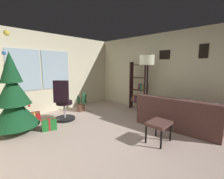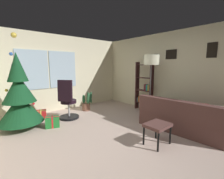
# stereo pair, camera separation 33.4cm
# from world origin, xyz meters

# --- Properties ---
(ground_plane) EXTENTS (4.73, 5.72, 0.10)m
(ground_plane) POSITION_xyz_m (0.00, 0.00, -0.05)
(ground_plane) COLOR beige
(wall_back_with_windows) EXTENTS (4.73, 0.12, 2.53)m
(wall_back_with_windows) POSITION_xyz_m (-0.02, 2.91, 1.27)
(wall_back_with_windows) COLOR beige
(wall_back_with_windows) RESTS_ON ground_plane
(wall_right_with_frames) EXTENTS (0.12, 5.72, 2.53)m
(wall_right_with_frames) POSITION_xyz_m (2.41, -0.00, 1.27)
(wall_right_with_frames) COLOR beige
(wall_right_with_frames) RESTS_ON ground_plane
(couch) EXTENTS (1.76, 1.94, 0.77)m
(couch) POSITION_xyz_m (1.69, -0.78, 0.27)
(couch) COLOR brown
(couch) RESTS_ON ground_plane
(footstool) EXTENTS (0.48, 0.38, 0.42)m
(footstool) POSITION_xyz_m (0.47, -0.68, 0.36)
(footstool) COLOR brown
(footstool) RESTS_ON ground_plane
(holiday_tree) EXTENTS (1.01, 1.01, 2.26)m
(holiday_tree) POSITION_xyz_m (-1.38, 1.91, 0.76)
(holiday_tree) COLOR #4C331E
(holiday_tree) RESTS_ON ground_plane
(gift_box_red) EXTENTS (0.37, 0.40, 0.22)m
(gift_box_red) POSITION_xyz_m (-0.81, 2.38, 0.11)
(gift_box_red) COLOR red
(gift_box_red) RESTS_ON ground_plane
(gift_box_green) EXTENTS (0.38, 0.32, 0.27)m
(gift_box_green) POSITION_xyz_m (-0.79, 1.50, 0.13)
(gift_box_green) COLOR #1E722D
(gift_box_green) RESTS_ON ground_plane
(office_chair) EXTENTS (0.60, 0.59, 1.14)m
(office_chair) POSITION_xyz_m (-0.23, 1.80, 0.45)
(office_chair) COLOR black
(office_chair) RESTS_ON ground_plane
(bookshelf) EXTENTS (0.18, 0.64, 1.65)m
(bookshelf) POSITION_xyz_m (2.15, 0.94, 0.73)
(bookshelf) COLOR #391D1D
(bookshelf) RESTS_ON ground_plane
(floor_lamp) EXTENTS (0.43, 0.43, 1.82)m
(floor_lamp) POSITION_xyz_m (1.68, 0.37, 1.59)
(floor_lamp) COLOR slate
(floor_lamp) RESTS_ON ground_plane
(potted_plant) EXTENTS (0.43, 0.38, 0.66)m
(potted_plant) POSITION_xyz_m (0.63, 2.18, 0.27)
(potted_plant) COLOR #8A5A47
(potted_plant) RESTS_ON ground_plane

